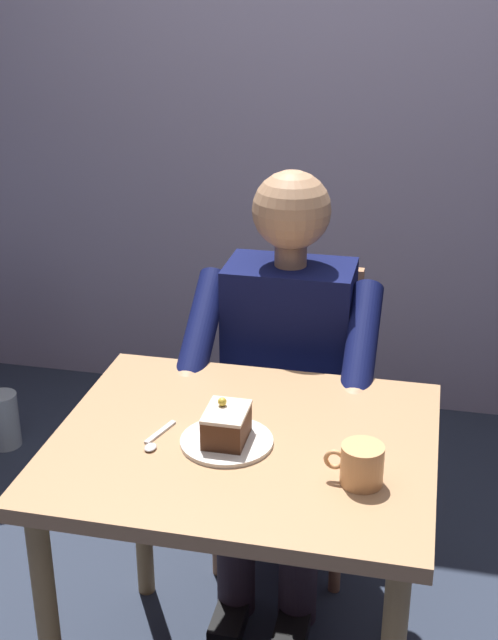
# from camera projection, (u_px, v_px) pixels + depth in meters

# --- Properties ---
(cafe_rear_panel) EXTENTS (6.40, 0.12, 3.00)m
(cafe_rear_panel) POSITION_uv_depth(u_px,v_px,m) (345.00, 32.00, 3.16)
(cafe_rear_panel) COLOR #A29AB4
(cafe_rear_panel) RESTS_ON ground
(dining_table) EXTENTS (0.86, 0.73, 0.76)m
(dining_table) POSITION_uv_depth(u_px,v_px,m) (244.00, 479.00, 1.98)
(dining_table) COLOR #AA7E56
(dining_table) RESTS_ON ground
(chair) EXTENTS (0.42, 0.42, 0.90)m
(chair) POSITION_uv_depth(u_px,v_px,m) (293.00, 400.00, 2.65)
(chair) COLOR #B27A52
(chair) RESTS_ON ground
(seated_person) EXTENTS (0.53, 0.58, 1.24)m
(seated_person) POSITION_uv_depth(u_px,v_px,m) (284.00, 380.00, 2.44)
(seated_person) COLOR #0B113E
(seated_person) RESTS_ON ground
(dessert_plate) EXTENTS (0.21, 0.21, 0.01)m
(dessert_plate) POSITION_uv_depth(u_px,v_px,m) (227.00, 441.00, 1.92)
(dessert_plate) COLOR silver
(dessert_plate) RESTS_ON dining_table
(cake_slice) EXTENTS (0.09, 0.12, 0.09)m
(cake_slice) POSITION_uv_depth(u_px,v_px,m) (226.00, 425.00, 1.90)
(cake_slice) COLOR #4B2918
(cake_slice) RESTS_ON dessert_plate
(coffee_cup) EXTENTS (0.12, 0.09, 0.09)m
(coffee_cup) POSITION_uv_depth(u_px,v_px,m) (361.00, 464.00, 1.76)
(coffee_cup) COLOR tan
(coffee_cup) RESTS_ON dining_table
(dessert_spoon) EXTENTS (0.04, 0.14, 0.01)m
(dessert_spoon) POSITION_uv_depth(u_px,v_px,m) (155.00, 440.00, 1.92)
(dessert_spoon) COLOR silver
(dessert_spoon) RESTS_ON dining_table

